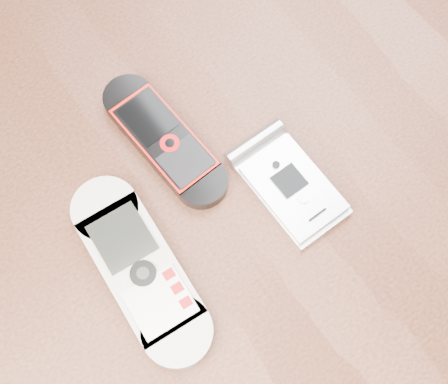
% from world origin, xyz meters
% --- Properties ---
extents(ground, '(4.00, 4.00, 0.00)m').
position_xyz_m(ground, '(0.00, 0.00, 0.00)').
color(ground, '#472B19').
rests_on(ground, ground).
extents(table, '(1.20, 0.80, 0.75)m').
position_xyz_m(table, '(0.00, 0.00, 0.64)').
color(table, black).
rests_on(table, ground).
extents(nokia_white, '(0.07, 0.18, 0.02)m').
position_xyz_m(nokia_white, '(-0.09, -0.01, 0.76)').
color(nokia_white, beige).
rests_on(nokia_white, table).
extents(nokia_black_red, '(0.06, 0.16, 0.02)m').
position_xyz_m(nokia_black_red, '(-0.01, 0.07, 0.76)').
color(nokia_black_red, black).
rests_on(nokia_black_red, table).
extents(motorola_razr, '(0.06, 0.11, 0.02)m').
position_xyz_m(motorola_razr, '(0.06, -0.03, 0.76)').
color(motorola_razr, silver).
rests_on(motorola_razr, table).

